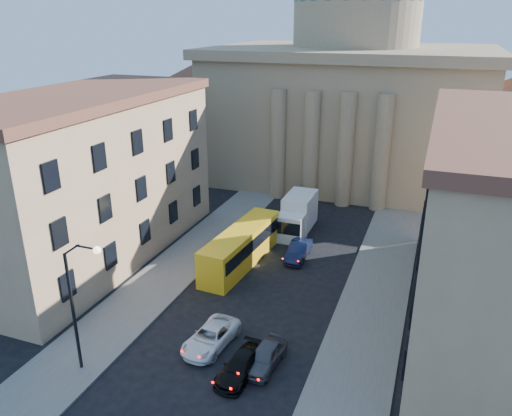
{
  "coord_description": "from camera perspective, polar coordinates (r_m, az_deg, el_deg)",
  "views": [
    {
      "loc": [
        11.58,
        -12.12,
        20.54
      ],
      "look_at": [
        0.33,
        18.22,
        8.15
      ],
      "focal_mm": 35.0,
      "sensor_mm": 36.0,
      "label": 1
    }
  ],
  "objects": [
    {
      "name": "sidewalk_left",
      "position": [
        41.59,
        -11.74,
        -9.01
      ],
      "size": [
        5.0,
        60.0,
        0.15
      ],
      "primitive_type": "cube",
      "color": "#5F5C57",
      "rests_on": "ground"
    },
    {
      "name": "sidewalk_right",
      "position": [
        36.55,
        12.33,
        -13.66
      ],
      "size": [
        5.0,
        60.0,
        0.15
      ],
      "primitive_type": "cube",
      "color": "#5F5C57",
      "rests_on": "ground"
    },
    {
      "name": "church",
      "position": [
        69.12,
        10.84,
        13.4
      ],
      "size": [
        68.02,
        28.76,
        36.6
      ],
      "color": "#8C7656",
      "rests_on": "ground"
    },
    {
      "name": "building_left",
      "position": [
        46.4,
        -18.81,
        3.4
      ],
      "size": [
        11.6,
        26.6,
        14.7
      ],
      "color": "tan",
      "rests_on": "ground"
    },
    {
      "name": "street_lamp",
      "position": [
        31.33,
        -19.66,
        -9.54
      ],
      "size": [
        2.62,
        0.44,
        8.83
      ],
      "color": "black",
      "rests_on": "ground"
    },
    {
      "name": "car_left_mid",
      "position": [
        34.33,
        -5.19,
        -14.47
      ],
      "size": [
        2.81,
        5.19,
        1.38
      ],
      "primitive_type": "imported",
      "rotation": [
        0.0,
        0.0,
        -0.11
      ],
      "color": "white",
      "rests_on": "ground"
    },
    {
      "name": "car_right_mid",
      "position": [
        31.92,
        -1.83,
        -17.63
      ],
      "size": [
        2.24,
        4.59,
        1.28
      ],
      "primitive_type": "imported",
      "rotation": [
        0.0,
        0.0,
        -0.1
      ],
      "color": "black",
      "rests_on": "ground"
    },
    {
      "name": "car_right_far",
      "position": [
        32.56,
        1.09,
        -16.56
      ],
      "size": [
        2.01,
        4.3,
        1.43
      ],
      "primitive_type": "imported",
      "rotation": [
        0.0,
        0.0,
        -0.08
      ],
      "color": "#45454A",
      "rests_on": "ground"
    },
    {
      "name": "car_right_distant",
      "position": [
        45.54,
        4.86,
        -4.89
      ],
      "size": [
        1.62,
        4.56,
        1.5
      ],
      "primitive_type": "imported",
      "rotation": [
        0.0,
        0.0,
        0.01
      ],
      "color": "black",
      "rests_on": "ground"
    },
    {
      "name": "city_bus",
      "position": [
        44.09,
        -1.7,
        -4.32
      ],
      "size": [
        3.46,
        11.5,
        3.19
      ],
      "rotation": [
        0.0,
        0.0,
        -0.08
      ],
      "color": "yellow",
      "rests_on": "ground"
    },
    {
      "name": "box_truck",
      "position": [
        50.69,
        4.74,
        -0.87
      ],
      "size": [
        2.71,
        6.76,
        3.71
      ],
      "rotation": [
        0.0,
        0.0,
        0.0
      ],
      "color": "silver",
      "rests_on": "ground"
    }
  ]
}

